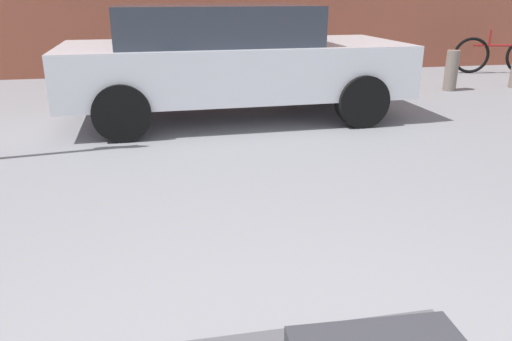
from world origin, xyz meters
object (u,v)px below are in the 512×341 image
object	(u,v)px
bollard_kerb_near	(367,73)
bollard_kerb_mid	(451,71)
bicycle_leaning	(498,55)
parked_car	(230,59)

from	to	relation	value
bollard_kerb_near	bollard_kerb_mid	world-z (taller)	same
bicycle_leaning	bollard_kerb_mid	size ratio (longest dim) A/B	2.56
parked_car	bollard_kerb_near	world-z (taller)	parked_car
bollard_kerb_mid	bollard_kerb_near	bearing A→B (deg)	180.00
parked_car	bollard_kerb_mid	world-z (taller)	parked_car
bollard_kerb_near	parked_car	bearing A→B (deg)	-154.26
bicycle_leaning	bollard_kerb_near	world-z (taller)	bicycle_leaning
parked_car	bollard_kerb_near	xyz separation A→B (m)	(2.43, 1.17, -0.43)
parked_car	bicycle_leaning	bearing A→B (deg)	24.51
bollard_kerb_near	bollard_kerb_mid	bearing A→B (deg)	0.00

